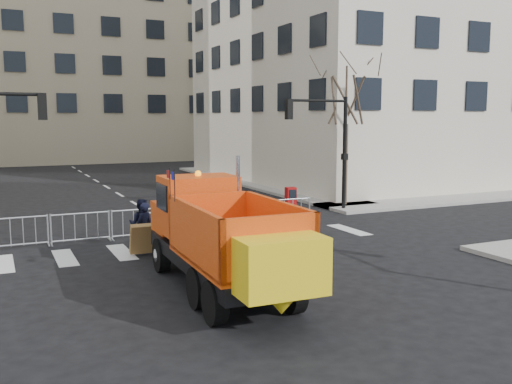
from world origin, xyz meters
name	(u,v)px	position (x,y,z in m)	size (l,w,h in m)	color
ground	(275,285)	(0.00, 0.00, 0.00)	(120.00, 120.00, 0.00)	black
sidewalk_back	(179,227)	(0.00, 8.50, 0.07)	(64.00, 5.00, 0.15)	gray
building_far	(54,46)	(0.00, 52.00, 12.00)	(30.00, 18.00, 24.00)	tan
traffic_light_right	(345,155)	(8.50, 9.50, 2.70)	(0.18, 0.18, 5.40)	black
crowd_barriers	(167,221)	(-0.75, 7.60, 0.55)	(12.60, 0.60, 1.10)	#9EA0A5
street_tree	(346,132)	(9.20, 10.50, 3.75)	(3.00, 3.00, 7.50)	#382B21
plow_truck	(222,234)	(-1.48, 0.04, 1.51)	(2.87, 8.79, 3.39)	black
cop_a	(144,228)	(-2.23, 5.13, 0.83)	(0.61, 0.40, 1.67)	black
cop_b	(141,224)	(-2.18, 5.70, 0.86)	(0.83, 0.65, 1.72)	black
cop_c	(196,227)	(-0.66, 4.47, 0.84)	(0.99, 0.41, 1.69)	black
newspaper_box	(291,199)	(5.77, 9.78, 0.70)	(0.45, 0.40, 1.10)	#980B0C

